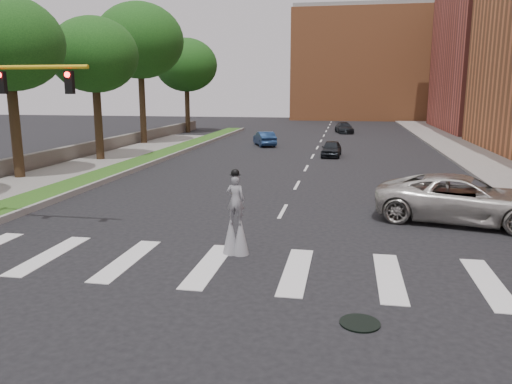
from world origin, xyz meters
name	(u,v)px	position (x,y,z in m)	size (l,w,h in m)	color
ground_plane	(245,281)	(0.00, 0.00, 0.00)	(160.00, 160.00, 0.00)	black
grass_median	(141,162)	(-11.50, 20.00, 0.12)	(2.00, 60.00, 0.25)	#255017
median_curb	(155,162)	(-10.45, 20.00, 0.14)	(0.20, 60.00, 0.28)	gray
sidewalk_left	(8,188)	(-14.50, 10.00, 0.09)	(4.00, 60.00, 0.18)	slate
sidewalk_right	(488,161)	(12.50, 25.00, 0.09)	(5.00, 90.00, 0.18)	slate
stone_wall	(83,151)	(-17.00, 22.00, 0.55)	(0.50, 56.00, 1.10)	#5F5952
manhole	(360,323)	(3.00, -2.00, 0.02)	(0.90, 0.90, 0.04)	black
building_backdrop	(370,66)	(6.00, 78.00, 9.00)	(26.00, 14.00, 18.00)	#C26D3D
stilt_performer	(236,223)	(-0.74, 2.18, 1.01)	(0.84, 0.54, 2.71)	black
suv_crossing	(463,199)	(7.10, 7.55, 0.91)	(3.02, 6.55, 1.82)	beige
car_near	(331,149)	(1.42, 26.26, 0.61)	(1.43, 3.56, 1.21)	black
car_mid	(265,139)	(-4.86, 32.62, 0.66)	(1.39, 4.00, 1.32)	navy
car_far	(344,128)	(2.19, 47.77, 0.62)	(1.73, 4.26, 1.24)	black
tree_2	(7,44)	(-15.75, 12.76, 7.48)	(6.04, 6.04, 10.09)	black
tree_3	(94,55)	(-14.82, 20.55, 7.38)	(6.08, 6.08, 10.00)	black
tree_4	(140,41)	(-16.12, 31.55, 9.34)	(7.91, 7.91, 12.73)	black
tree_5	(186,65)	(-16.27, 45.23, 7.85)	(7.24, 7.24, 10.96)	black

